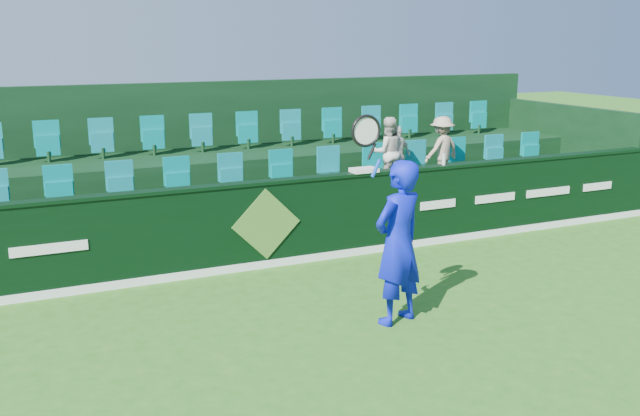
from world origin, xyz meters
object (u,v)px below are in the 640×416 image
tennis_player (398,242)px  drinks_bottle (444,159)px  towel (364,170)px  spectator_middle (397,156)px  spectator_left (388,152)px  spectator_right (442,149)px

tennis_player → drinks_bottle: (2.53, 2.77, 0.41)m
towel → tennis_player: bearing=-109.9°
tennis_player → drinks_bottle: bearing=47.6°
drinks_bottle → spectator_middle: bearing=102.2°
spectator_left → drinks_bottle: spectator_left is taller
spectator_left → spectator_middle: (0.21, 0.00, -0.08)m
spectator_right → spectator_left: bearing=-13.4°
tennis_player → spectator_left: tennis_player is taller
spectator_left → towel: 1.55m
tennis_player → spectator_left: bearing=61.9°
tennis_player → spectator_middle: size_ratio=2.41×
drinks_bottle → towel: bearing=180.0°
tennis_player → spectator_middle: 4.52m
spectator_right → drinks_bottle: bearing=44.0°
spectator_right → towel: spectator_right is taller
spectator_left → spectator_middle: 0.22m
towel → spectator_right: bearing=26.5°
spectator_middle → spectator_right: size_ratio=0.91×
tennis_player → towel: size_ratio=6.35×
spectator_left → spectator_middle: spectator_left is taller
tennis_player → spectator_left: size_ratio=2.11×
tennis_player → drinks_bottle: tennis_player is taller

